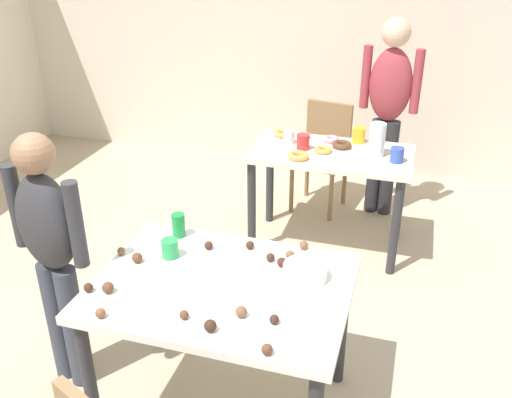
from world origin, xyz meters
TOP-DOWN VIEW (x-y plane):
  - wall_back at (0.00, 3.20)m, footprint 6.40×0.10m
  - dining_table_near at (0.09, -0.03)m, footprint 1.12×0.83m
  - dining_table_far at (0.28, 1.67)m, footprint 1.12×0.60m
  - chair_far_table at (0.12, 2.32)m, footprint 0.46×0.46m
  - person_girl_near at (-0.75, -0.06)m, footprint 0.45×0.26m
  - person_adult_far at (0.60, 2.33)m, footprint 0.45×0.23m
  - mixing_bowl at (0.43, 0.11)m, footprint 0.20×0.20m
  - soda_can at (-0.26, 0.30)m, footprint 0.07×0.07m
  - fork_near at (-0.11, -0.12)m, footprint 0.17×0.02m
  - cup_near_0 at (-0.22, 0.10)m, footprint 0.08×0.08m
  - cake_ball_0 at (-0.34, 0.01)m, footprint 0.05×0.05m
  - cake_ball_1 at (0.38, -0.23)m, footprint 0.04×0.04m
  - cake_ball_2 at (-0.45, 0.05)m, footprint 0.04×0.04m
  - cake_ball_3 at (-0.29, -0.39)m, footprint 0.04×0.04m
  - cake_ball_4 at (0.40, -0.40)m, footprint 0.04×0.04m
  - cake_ball_5 at (-0.43, -0.25)m, footprint 0.04×0.04m
  - cake_ball_6 at (-0.35, -0.23)m, footprint 0.05×0.05m
  - cake_ball_7 at (0.25, 0.20)m, footprint 0.04×0.04m
  - cake_ball_8 at (0.03, -0.30)m, footprint 0.04×0.04m
  - cake_ball_9 at (0.33, 0.25)m, footprint 0.04×0.04m
  - cake_ball_10 at (0.37, 0.35)m, footprint 0.04×0.04m
  - cake_ball_11 at (0.31, 0.18)m, footprint 0.04×0.04m
  - cake_ball_12 at (0.16, -0.34)m, footprint 0.05×0.05m
  - cake_ball_13 at (-0.07, 0.22)m, footprint 0.04×0.04m
  - cake_ball_14 at (0.12, 0.28)m, footprint 0.04×0.04m
  - cake_ball_15 at (0.24, -0.22)m, footprint 0.05×0.05m
  - pitcher_far at (0.58, 1.67)m, footprint 0.11×0.11m
  - cup_far_0 at (0.08, 1.65)m, footprint 0.09×0.09m
  - cup_far_1 at (0.44, 1.89)m, footprint 0.09×0.09m
  - cup_far_2 at (-0.04, 1.73)m, footprint 0.08×0.08m
  - cup_far_3 at (0.72, 1.60)m, footprint 0.09×0.09m
  - donut_far_0 at (0.34, 1.76)m, footprint 0.14×0.14m
  - donut_far_1 at (0.23, 1.63)m, footprint 0.12×0.12m
  - donut_far_2 at (0.24, 1.86)m, footprint 0.12×0.12m
  - donut_far_3 at (0.09, 1.47)m, footprint 0.14×0.14m
  - donut_far_4 at (0.04, 1.87)m, footprint 0.10×0.10m
  - donut_far_5 at (-0.12, 1.87)m, footprint 0.13×0.13m

SIDE VIEW (x-z plane):
  - chair_far_table at x=0.12m, z-range 0.06..0.93m
  - dining_table_far at x=0.28m, z-range 0.25..1.00m
  - dining_table_near at x=0.09m, z-range 0.27..1.02m
  - fork_near at x=-0.11m, z-range 0.75..0.76m
  - donut_far_4 at x=0.04m, z-range 0.75..0.78m
  - donut_far_2 at x=0.24m, z-range 0.75..0.78m
  - donut_far_1 at x=0.23m, z-range 0.75..0.79m
  - cake_ball_2 at x=-0.45m, z-range 0.75..0.79m
  - cake_ball_8 at x=0.03m, z-range 0.75..0.79m
  - cake_ball_1 at x=0.38m, z-range 0.75..0.79m
  - donut_far_5 at x=-0.12m, z-range 0.75..0.79m
  - cake_ball_7 at x=0.25m, z-range 0.75..0.79m
  - cake_ball_14 at x=0.12m, z-range 0.75..0.79m
  - cake_ball_5 at x=-0.43m, z-range 0.75..0.79m
  - donut_far_0 at x=0.34m, z-range 0.75..0.79m
  - cake_ball_9 at x=0.33m, z-range 0.75..0.79m
  - donut_far_3 at x=0.09m, z-range 0.75..0.79m
  - cake_ball_13 at x=-0.07m, z-range 0.75..0.79m
  - cake_ball_3 at x=-0.29m, z-range 0.75..0.79m
  - cake_ball_10 at x=0.37m, z-range 0.75..0.79m
  - cake_ball_4 at x=0.40m, z-range 0.75..0.79m
  - cake_ball_11 at x=0.31m, z-range 0.75..0.79m
  - cake_ball_15 at x=0.24m, z-range 0.75..0.80m
  - cake_ball_0 at x=-0.34m, z-range 0.75..0.80m
  - cake_ball_12 at x=0.16m, z-range 0.75..0.80m
  - cake_ball_6 at x=-0.35m, z-range 0.75..0.80m
  - mixing_bowl at x=0.43m, z-range 0.75..0.82m
  - cup_near_0 at x=-0.22m, z-range 0.75..0.84m
  - cup_far_2 at x=-0.04m, z-range 0.75..0.84m
  - cup_far_3 at x=0.72m, z-range 0.75..0.85m
  - cup_far_0 at x=0.08m, z-range 0.75..0.86m
  - cup_far_1 at x=0.44m, z-range 0.75..0.86m
  - person_girl_near at x=-0.75m, z-range 0.12..1.49m
  - soda_can at x=-0.26m, z-range 0.75..0.87m
  - pitcher_far at x=0.58m, z-range 0.75..0.98m
  - person_adult_far at x=0.60m, z-range 0.16..1.73m
  - wall_back at x=0.00m, z-range 0.00..2.60m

